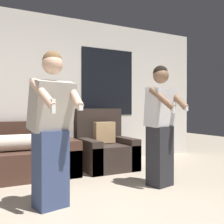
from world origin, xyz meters
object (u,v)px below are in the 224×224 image
at_px(couch, 14,157).
at_px(person_right, 161,125).
at_px(armchair, 104,149).
at_px(person_left, 52,129).

xyz_separation_m(couch, person_right, (1.67, -1.38, 0.52)).
bearing_deg(person_right, couch, 140.45).
bearing_deg(couch, armchair, -3.74).
relative_size(couch, person_right, 1.12).
xyz_separation_m(armchair, person_left, (-1.26, -1.41, 0.48)).
distance_m(couch, person_left, 1.61).
bearing_deg(person_right, person_left, -175.13).
bearing_deg(person_left, person_right, 4.87).
bearing_deg(couch, person_left, -82.52).
height_order(person_left, person_right, person_left).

